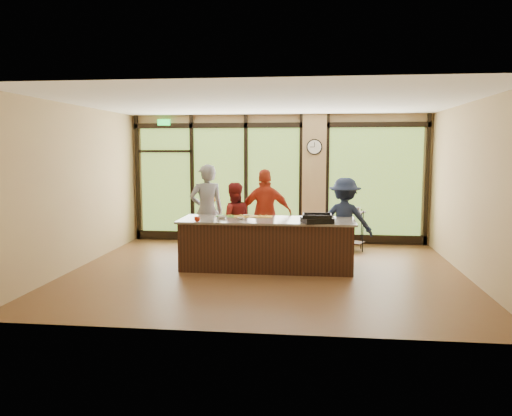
% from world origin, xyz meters
% --- Properties ---
extents(floor, '(7.00, 7.00, 0.00)m').
position_xyz_m(floor, '(0.00, 0.00, 0.00)').
color(floor, brown).
rests_on(floor, ground).
extents(ceiling, '(7.00, 7.00, 0.00)m').
position_xyz_m(ceiling, '(0.00, 0.00, 3.00)').
color(ceiling, white).
rests_on(ceiling, back_wall).
extents(back_wall, '(7.00, 0.00, 7.00)m').
position_xyz_m(back_wall, '(0.00, 3.00, 1.50)').
color(back_wall, tan).
rests_on(back_wall, floor).
extents(left_wall, '(0.00, 6.00, 6.00)m').
position_xyz_m(left_wall, '(-3.50, 0.00, 1.50)').
color(left_wall, tan).
rests_on(left_wall, floor).
extents(right_wall, '(0.00, 6.00, 6.00)m').
position_xyz_m(right_wall, '(3.50, 0.00, 1.50)').
color(right_wall, tan).
rests_on(right_wall, floor).
extents(window_wall, '(6.90, 0.12, 3.00)m').
position_xyz_m(window_wall, '(0.16, 2.95, 1.39)').
color(window_wall, tan).
rests_on(window_wall, floor).
extents(island_base, '(3.10, 1.00, 0.88)m').
position_xyz_m(island_base, '(0.00, 0.30, 0.44)').
color(island_base, black).
rests_on(island_base, floor).
extents(countertop, '(3.20, 1.10, 0.04)m').
position_xyz_m(countertop, '(0.00, 0.30, 0.90)').
color(countertop, gray).
rests_on(countertop, island_base).
extents(wall_clock, '(0.36, 0.04, 0.36)m').
position_xyz_m(wall_clock, '(0.85, 2.87, 2.25)').
color(wall_clock, black).
rests_on(wall_clock, window_wall).
extents(cook_left, '(0.82, 0.69, 1.90)m').
position_xyz_m(cook_left, '(-1.30, 1.12, 0.95)').
color(cook_left, slate).
rests_on(cook_left, floor).
extents(cook_midleft, '(0.89, 0.78, 1.55)m').
position_xyz_m(cook_midleft, '(-0.73, 0.97, 0.77)').
color(cook_midleft, maroon).
rests_on(cook_midleft, floor).
extents(cook_midright, '(1.12, 0.63, 1.81)m').
position_xyz_m(cook_midright, '(-0.10, 1.11, 0.90)').
color(cook_midright, '#AE321A').
rests_on(cook_midright, floor).
extents(cook_right, '(1.16, 0.79, 1.65)m').
position_xyz_m(cook_right, '(1.45, 0.99, 0.83)').
color(cook_right, '#1A233B').
rests_on(cook_right, floor).
extents(roasting_pan, '(0.60, 0.53, 0.09)m').
position_xyz_m(roasting_pan, '(0.91, -0.06, 0.96)').
color(roasting_pan, black).
rests_on(roasting_pan, countertop).
extents(mixing_bowl, '(0.33, 0.33, 0.07)m').
position_xyz_m(mixing_bowl, '(0.87, 0.07, 0.96)').
color(mixing_bowl, silver).
rests_on(mixing_bowl, countertop).
extents(cutting_board_left, '(0.42, 0.35, 0.01)m').
position_xyz_m(cutting_board_left, '(-0.80, 0.63, 0.93)').
color(cutting_board_left, '#4C9937').
rests_on(cutting_board_left, countertop).
extents(cutting_board_center, '(0.44, 0.36, 0.01)m').
position_xyz_m(cutting_board_center, '(-0.46, 0.61, 0.93)').
color(cutting_board_center, gold).
rests_on(cutting_board_center, countertop).
extents(cutting_board_right, '(0.37, 0.28, 0.01)m').
position_xyz_m(cutting_board_right, '(-0.12, 0.61, 0.93)').
color(cutting_board_right, gold).
rests_on(cutting_board_right, countertop).
extents(prep_bowl_near, '(0.19, 0.19, 0.05)m').
position_xyz_m(prep_bowl_near, '(-0.83, 0.29, 0.94)').
color(prep_bowl_near, silver).
rests_on(prep_bowl_near, countertop).
extents(prep_bowl_mid, '(0.13, 0.13, 0.04)m').
position_xyz_m(prep_bowl_mid, '(-0.47, 0.19, 0.94)').
color(prep_bowl_mid, silver).
rests_on(prep_bowl_mid, countertop).
extents(prep_bowl_far, '(0.14, 0.14, 0.03)m').
position_xyz_m(prep_bowl_far, '(-0.42, 0.63, 0.94)').
color(prep_bowl_far, silver).
rests_on(prep_bowl_far, countertop).
extents(red_ramekin, '(0.11, 0.11, 0.09)m').
position_xyz_m(red_ramekin, '(-1.20, -0.14, 0.96)').
color(red_ramekin, '#AF2411').
rests_on(red_ramekin, countertop).
extents(flower_stand, '(0.49, 0.49, 0.83)m').
position_xyz_m(flower_stand, '(-1.44, 2.06, 0.42)').
color(flower_stand, black).
rests_on(flower_stand, floor).
extents(flower_vase, '(0.26, 0.26, 0.25)m').
position_xyz_m(flower_vase, '(-1.44, 2.06, 0.96)').
color(flower_vase, '#8E704D').
rests_on(flower_vase, flower_stand).
extents(bar_cart, '(0.80, 0.64, 0.95)m').
position_xyz_m(bar_cart, '(1.59, 2.19, 0.57)').
color(bar_cart, black).
rests_on(bar_cart, floor).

